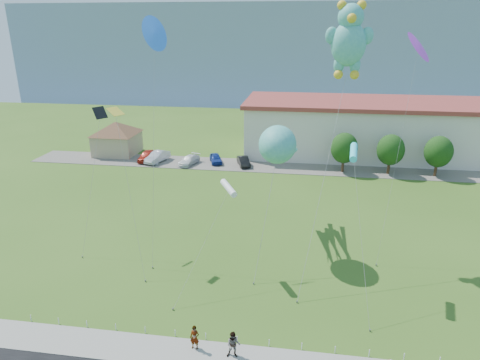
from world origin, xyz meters
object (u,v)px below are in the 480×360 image
Objects in this scene: parked_car_silver at (157,157)px; teddy_bear_kite at (349,38)px; pavilion at (116,135)px; warehouse at (448,130)px; parked_car_red at (147,156)px; parked_car_blue at (216,158)px; octopus_kite at (278,149)px; parked_car_white at (189,160)px; parked_car_black at (243,161)px; pedestrian_left at (195,338)px; pedestrian_right at (234,345)px.

teddy_bear_kite is (24.04, -21.39, 16.98)m from parked_car_silver.
warehouse is at bearing 6.84° from pavilion.
parked_car_blue is (10.18, 0.50, -0.10)m from parked_car_red.
parked_car_red reaches higher than parked_car_blue.
teddy_bear_kite reaches higher than warehouse.
octopus_kite is (10.32, -23.15, 8.22)m from parked_car_blue.
parked_car_white is 27.16m from octopus_kite.
parked_car_white is 1.10× the size of parked_car_black.
pedestrian_left reaches higher than parked_car_silver.
pavilion is 8.59m from parked_car_silver.
parked_car_silver is 1.10× the size of parked_car_white.
parked_car_blue is at bearing 150.69° from parked_car_black.
parked_car_red is at bearing -171.46° from parked_car_white.
pedestrian_right is 37.61m from parked_car_black.
parked_car_red is 1.15× the size of parked_car_blue.
pavilion is 37.31m from octopus_kite.
parked_car_white is at bearing 108.39° from pedestrian_left.
octopus_kite is at bearing -93.71° from parked_car_black.
parked_car_silver is at bearing 161.31° from parked_car_black.
parked_car_silver reaches higher than parked_car_white.
parked_car_white is (-10.08, 36.37, -0.22)m from pedestrian_left.
parked_car_silver is at bearing 114.97° from pedestrian_left.
parked_car_silver is 8.54m from parked_car_blue.
pedestrian_right is at bearing -55.29° from parked_car_white.
octopus_kite is at bearing -44.21° from pavilion.
pavilion reaches higher than parked_car_blue.
pedestrian_left is 37.74m from parked_car_white.
parked_car_red is 31.61m from octopus_kite.
warehouse is 53.89m from pedestrian_left.
parked_car_silver is at bearing 138.34° from teddy_bear_kite.
warehouse is 16.07× the size of parked_car_blue.
pedestrian_left is 0.41× the size of parked_car_black.
parked_car_white is at bearing 8.98° from parked_car_silver.
parked_car_red is 10.19m from parked_car_blue.
warehouse is 43.56m from parked_car_silver.
pedestrian_right is (24.99, -40.60, -2.07)m from pavilion.
pedestrian_left is 38.27m from parked_car_blue.
octopus_kite is (3.87, 14.57, 8.04)m from pedestrian_left.
warehouse is at bearing -4.95° from parked_car_blue.
parked_car_silver is 0.23× the size of teddy_bear_kite.
parked_car_silver reaches higher than parked_car_black.
pedestrian_left is 0.34× the size of parked_car_silver.
parked_car_white is (-12.53, 36.72, -0.28)m from pedestrian_right.
octopus_kite is (18.82, -22.32, 8.10)m from parked_car_silver.
pedestrian_right reaches higher than parked_car_silver.
warehouse is 4.90× the size of octopus_kite.
pedestrian_right is 24.07m from teddy_bear_kite.
octopus_kite is (20.50, -22.65, 8.12)m from parked_car_red.
pedestrian_right is 41.10m from parked_car_silver.
octopus_kite reaches higher than pedestrian_right.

